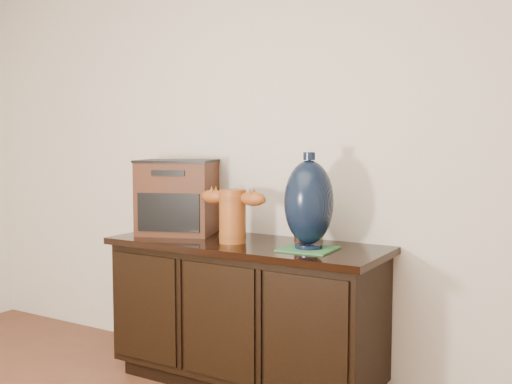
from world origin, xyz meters
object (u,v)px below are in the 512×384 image
Objects in this scene: lamp_base at (309,203)px; spray_can at (300,225)px; sideboard at (246,312)px; terracotta_vessel at (233,213)px; tv_radio at (178,197)px.

lamp_base is 0.23m from spray_can.
terracotta_vessel reaches higher than sideboard.
tv_radio is (-0.43, 0.10, 0.05)m from terracotta_vessel.
sideboard is 3.82× the size of terracotta_vessel.
terracotta_vessel reaches higher than spray_can.
tv_radio is at bearing 174.81° from lamp_base.
lamp_base is at bearing -51.21° from spray_can.
lamp_base is (0.42, 0.02, 0.07)m from terracotta_vessel.
spray_can is (-0.12, 0.15, -0.14)m from lamp_base.
terracotta_vessel is 0.45m from tv_radio.
tv_radio is at bearing 174.42° from sideboard.
terracotta_vessel is 2.08× the size of spray_can.
tv_radio is 1.09× the size of lamp_base.
sideboard is 0.53m from terracotta_vessel.
spray_can is (0.73, 0.07, -0.12)m from tv_radio.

